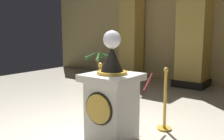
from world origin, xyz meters
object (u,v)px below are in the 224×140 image
at_px(pedestal_clock, 112,99).
at_px(potted_palm_left, 99,76).
at_px(stanchion_near, 165,108).
at_px(stanchion_far, 101,101).

xyz_separation_m(pedestal_clock, potted_palm_left, (-2.55, 2.71, -0.32)).
bearing_deg(potted_palm_left, stanchion_near, -31.45).
distance_m(pedestal_clock, stanchion_near, 1.02).
bearing_deg(pedestal_clock, stanchion_near, 63.49).
bearing_deg(potted_palm_left, pedestal_clock, -46.68).
height_order(stanchion_far, potted_palm_left, potted_palm_left).
height_order(pedestal_clock, stanchion_far, pedestal_clock).
bearing_deg(pedestal_clock, stanchion_far, 140.91).
bearing_deg(stanchion_near, potted_palm_left, 148.55).
xyz_separation_m(stanchion_near, potted_palm_left, (-2.99, 1.83, -0.05)).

